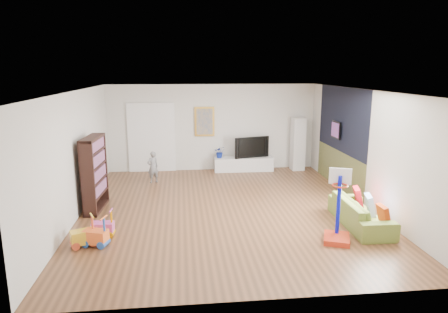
{
  "coord_description": "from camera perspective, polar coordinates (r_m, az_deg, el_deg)",
  "views": [
    {
      "loc": [
        -0.99,
        -8.67,
        3.16
      ],
      "look_at": [
        0.0,
        0.4,
        1.15
      ],
      "focal_mm": 32.0,
      "sensor_mm": 36.0,
      "label": 1
    }
  ],
  "objects": [
    {
      "name": "wall_front",
      "position": [
        5.33,
        4.9,
        -7.44
      ],
      "size": [
        6.5,
        0.0,
        2.7
      ],
      "primitive_type": "cube",
      "color": "white",
      "rests_on": "ground"
    },
    {
      "name": "wall_back",
      "position": [
        12.59,
        -1.66,
        4.15
      ],
      "size": [
        6.5,
        0.0,
        2.7
      ],
      "primitive_type": "cube",
      "color": "beige",
      "rests_on": "ground"
    },
    {
      "name": "bookshelf",
      "position": [
        9.49,
        -18.03,
        -2.33
      ],
      "size": [
        0.38,
        1.17,
        1.69
      ],
      "primitive_type": "cube",
      "rotation": [
        0.0,
        0.0,
        -0.07
      ],
      "color": "black",
      "rests_on": "ground"
    },
    {
      "name": "pillow_right",
      "position": [
        9.21,
        18.61,
        -5.51
      ],
      "size": [
        0.22,
        0.43,
        0.42
      ],
      "primitive_type": "cube",
      "rotation": [
        0.0,
        0.0,
        -0.27
      ],
      "color": "red",
      "rests_on": "sofa"
    },
    {
      "name": "artwork_right",
      "position": [
        11.2,
        15.68,
        3.69
      ],
      "size": [
        0.04,
        0.56,
        0.46
      ],
      "primitive_type": "cube",
      "color": "#7F3F8C",
      "rests_on": "wall_right"
    },
    {
      "name": "wall_left",
      "position": [
        9.14,
        -20.41,
        0.21
      ],
      "size": [
        0.0,
        7.5,
        2.7
      ],
      "primitive_type": "cube",
      "color": "silver",
      "rests_on": "ground"
    },
    {
      "name": "ride_on_orange",
      "position": [
        7.7,
        -17.92,
        -10.13
      ],
      "size": [
        0.49,
        0.38,
        0.57
      ],
      "primitive_type": "cube",
      "rotation": [
        0.0,
        0.0,
        -0.3
      ],
      "color": "orange",
      "rests_on": "ground"
    },
    {
      "name": "wall_right",
      "position": [
        9.82,
        19.48,
        1.09
      ],
      "size": [
        0.0,
        7.5,
        2.7
      ],
      "primitive_type": "cube",
      "color": "silver",
      "rests_on": "ground"
    },
    {
      "name": "floor",
      "position": [
        9.28,
        0.27,
        -7.48
      ],
      "size": [
        6.5,
        7.5,
        0.0
      ],
      "primitive_type": "cube",
      "color": "brown",
      "rests_on": "ground"
    },
    {
      "name": "vase_plant",
      "position": [
        12.48,
        -0.61,
        0.67
      ],
      "size": [
        0.34,
        0.3,
        0.37
      ],
      "primitive_type": "imported",
      "rotation": [
        0.0,
        0.0,
        -0.03
      ],
      "color": "navy",
      "rests_on": "media_console"
    },
    {
      "name": "painting_back",
      "position": [
        12.51,
        -2.8,
        5.01
      ],
      "size": [
        0.62,
        0.06,
        0.92
      ],
      "primitive_type": "cube",
      "color": "gold",
      "rests_on": "wall_back"
    },
    {
      "name": "ride_on_pink",
      "position": [
        8.07,
        -16.96,
        -9.13
      ],
      "size": [
        0.41,
        0.27,
        0.53
      ],
      "primitive_type": "cube",
      "rotation": [
        0.0,
        0.0,
        -0.06
      ],
      "color": "#D44BA1",
      "rests_on": "ground"
    },
    {
      "name": "pillow_center",
      "position": [
        8.78,
        20.15,
        -6.5
      ],
      "size": [
        0.21,
        0.43,
        0.41
      ],
      "primitive_type": "cube",
      "rotation": [
        0.0,
        0.0,
        -0.27
      ],
      "color": "silver",
      "rests_on": "sofa"
    },
    {
      "name": "olive_wainscot",
      "position": [
        11.24,
        16.05,
        -1.76
      ],
      "size": [
        0.01,
        3.2,
        1.0
      ],
      "primitive_type": "cube",
      "color": "brown",
      "rests_on": "wall_right"
    },
    {
      "name": "basketball_hoop",
      "position": [
        7.68,
        16.07,
        -6.89
      ],
      "size": [
        0.65,
        0.7,
        1.37
      ],
      "primitive_type": "cube",
      "rotation": [
        0.0,
        0.0,
        -0.37
      ],
      "color": "#B02C16",
      "rests_on": "ground"
    },
    {
      "name": "navy_accent",
      "position": [
        11.0,
        16.47,
        5.07
      ],
      "size": [
        0.01,
        3.2,
        1.7
      ],
      "primitive_type": "cube",
      "color": "black",
      "rests_on": "wall_right"
    },
    {
      "name": "ride_on_yellow",
      "position": [
        7.77,
        -19.55,
        -10.07
      ],
      "size": [
        0.49,
        0.41,
        0.56
      ],
      "primitive_type": "cube",
      "rotation": [
        0.0,
        0.0,
        0.41
      ],
      "color": "gold",
      "rests_on": "ground"
    },
    {
      "name": "tv",
      "position": [
        12.58,
        3.8,
        1.41
      ],
      "size": [
        1.15,
        0.45,
        0.66
      ],
      "primitive_type": "imported",
      "rotation": [
        0.0,
        0.0,
        0.27
      ],
      "color": "black",
      "rests_on": "media_console"
    },
    {
      "name": "pillow_left",
      "position": [
        8.32,
        21.81,
        -7.66
      ],
      "size": [
        0.1,
        0.35,
        0.35
      ],
      "primitive_type": "cube",
      "rotation": [
        0.0,
        0.0,
        -0.02
      ],
      "color": "#A8320B",
      "rests_on": "sofa"
    },
    {
      "name": "sofa",
      "position": [
        8.72,
        18.93,
        -7.61
      ],
      "size": [
        0.77,
        1.87,
        0.54
      ],
      "primitive_type": "imported",
      "rotation": [
        0.0,
        0.0,
        1.55
      ],
      "color": "olive",
      "rests_on": "ground"
    },
    {
      "name": "ceiling",
      "position": [
        8.74,
        0.29,
        9.41
      ],
      "size": [
        6.5,
        7.5,
        0.0
      ],
      "primitive_type": "cube",
      "color": "white",
      "rests_on": "ground"
    },
    {
      "name": "doorway",
      "position": [
        12.59,
        -10.3,
        2.57
      ],
      "size": [
        1.45,
        0.06,
        2.1
      ],
      "primitive_type": "cube",
      "color": "white",
      "rests_on": "ground"
    },
    {
      "name": "media_console",
      "position": [
        12.63,
        2.81,
        -1.08
      ],
      "size": [
        1.86,
        0.49,
        0.43
      ],
      "primitive_type": "cube",
      "rotation": [
        0.0,
        0.0,
        -0.01
      ],
      "color": "silver",
      "rests_on": "ground"
    },
    {
      "name": "tall_cabinet",
      "position": [
        12.84,
        10.51,
        1.76
      ],
      "size": [
        0.4,
        0.4,
        1.66
      ],
      "primitive_type": "cube",
      "rotation": [
        0.0,
        0.0,
        0.04
      ],
      "color": "silver",
      "rests_on": "ground"
    },
    {
      "name": "child",
      "position": [
        11.42,
        -10.12,
        -1.5
      ],
      "size": [
        0.39,
        0.35,
        0.9
      ],
      "primitive_type": "imported",
      "rotation": [
        0.0,
        0.0,
        3.65
      ],
      "color": "slate",
      "rests_on": "ground"
    }
  ]
}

